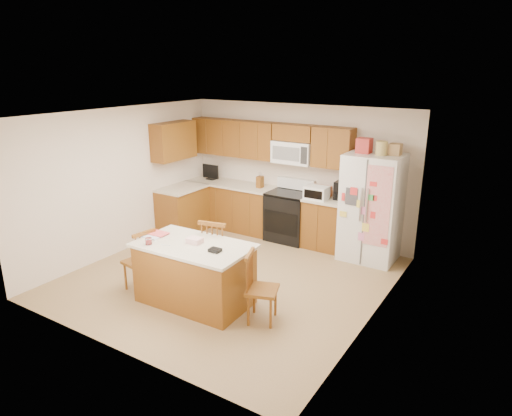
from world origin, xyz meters
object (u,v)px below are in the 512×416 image
Objects in this scene: windsor_chair_left at (140,261)px; windsor_chair_back at (217,254)px; windsor_chair_right at (260,289)px; refrigerator at (372,207)px; stove at (289,215)px; island at (195,273)px.

windsor_chair_back is (0.87, 0.70, 0.05)m from windsor_chair_left.
windsor_chair_left is at bearing -174.40° from windsor_chair_right.
windsor_chair_left is at bearing -130.30° from refrigerator.
stove is 2.95m from windsor_chair_right.
refrigerator reaches higher than windsor_chair_left.
windsor_chair_left is (-0.91, -0.12, 0.01)m from island.
refrigerator is (1.57, -0.06, 0.45)m from stove.
refrigerator is 2.78m from windsor_chair_right.
refrigerator is 3.19m from island.
windsor_chair_back is (-0.00, -2.24, 0.02)m from stove.
windsor_chair_back is at bearing 38.93° from windsor_chair_left.
stove is 0.55× the size of refrigerator.
refrigerator is 2.18× the size of windsor_chair_left.
windsor_chair_left is 0.89× the size of windsor_chair_back.
island is (0.04, -2.82, -0.04)m from stove.
windsor_chair_back is 1.12× the size of windsor_chair_right.
windsor_chair_back is at bearing -90.02° from stove.
refrigerator is at bearing 79.15° from windsor_chair_right.
windsor_chair_left reaches higher than windsor_chair_right.
stove is at bearing 89.98° from windsor_chair_back.
stove is at bearing 73.54° from windsor_chair_left.
refrigerator is 2.19× the size of windsor_chair_right.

